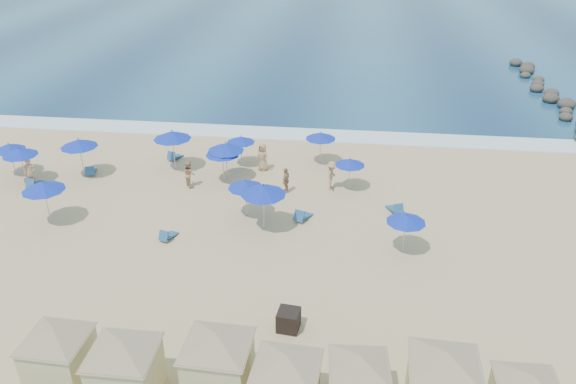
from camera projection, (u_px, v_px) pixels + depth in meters
The scene contains 35 objects.
ground at pixel (208, 246), 28.34m from camera, with size 160.00×160.00×0.00m, color tan.
ocean at pixel (306, 27), 76.73m from camera, with size 160.00×80.00×0.06m, color navy.
surf_line at pixel (259, 133), 41.96m from camera, with size 160.00×2.50×0.08m, color white.
rock_jetty at pixel (556, 101), 47.57m from camera, with size 2.56×26.66×0.96m.
trash_bin at pixel (289, 320), 22.68m from camera, with size 0.87×0.87×0.87m, color black.
cabana_0 at pixel (58, 348), 19.66m from camera, with size 4.33×4.33×2.72m.
cabana_1 at pixel (124, 362), 18.98m from camera, with size 4.54×4.54×2.85m.
cabana_2 at pixel (218, 356), 19.20m from camera, with size 4.63×4.63×2.90m.
cabana_3 at pixel (286, 377), 18.45m from camera, with size 4.42×4.42×2.78m.
cabana_4 at pixel (359, 375), 18.69m from camera, with size 4.05×4.05×2.55m.
cabana_5 at pixel (443, 375), 18.41m from camera, with size 4.66×4.66×2.93m.
umbrella_0 at pixel (9, 147), 34.80m from camera, with size 1.92×1.92×2.19m.
umbrella_1 at pixel (20, 152), 33.69m from camera, with size 2.09×2.09×2.38m.
umbrella_2 at pixel (79, 143), 34.45m from camera, with size 2.27×2.27×2.58m.
umbrella_3 at pixel (43, 186), 29.34m from camera, with size 2.24×2.24×2.55m.
umbrella_4 at pixel (172, 135), 35.30m from camera, with size 2.40×2.40×2.73m.
umbrella_5 at pixel (226, 147), 33.96m from camera, with size 2.25×2.25×2.56m.
umbrella_6 at pixel (246, 184), 30.12m from camera, with size 1.97×1.97×2.24m.
umbrella_7 at pixel (241, 139), 36.04m from camera, with size 1.86×1.86×2.12m.
umbrella_8 at pixel (263, 190), 28.68m from camera, with size 2.37×2.37×2.69m.
umbrella_9 at pixel (321, 136), 36.29m from camera, with size 1.99×1.99×2.26m.
umbrella_10 at pixel (350, 162), 33.07m from camera, with size 1.80×1.80×2.05m.
umbrella_11 at pixel (406, 218), 26.97m from camera, with size 1.94×1.94×2.21m.
umbrella_12 at pixel (222, 152), 33.77m from camera, with size 2.08×2.08×2.37m.
beach_chair_0 at pixel (34, 183), 34.01m from camera, with size 0.78×1.35×0.70m.
beach_chair_1 at pixel (91, 171), 35.59m from camera, with size 0.86×1.32×0.67m.
beach_chair_2 at pixel (174, 156), 37.62m from camera, with size 0.92×1.36×0.69m.
beach_chair_3 at pixel (167, 235), 28.78m from camera, with size 0.82×1.25×0.63m.
beach_chair_4 at pixel (302, 216), 30.51m from camera, with size 1.06×1.42×0.71m.
beach_chair_5 at pixel (396, 209), 31.21m from camera, with size 1.01×1.40×0.70m.
beachgoer_0 at pixel (31, 173), 33.67m from camera, with size 0.68×0.45×1.87m, color tan.
beachgoer_1 at pixel (189, 174), 33.85m from camera, with size 0.80×0.63×1.65m, color tan.
beachgoer_2 at pixel (286, 180), 33.18m from camera, with size 0.93×0.39×1.58m, color tan.
beachgoer_3 at pixel (332, 175), 33.47m from camera, with size 1.17×0.67×1.81m, color tan.
beachgoer_4 at pixel (263, 157), 35.86m from camera, with size 0.89×0.58×1.81m, color tan.
Camera 1 is at (6.83, -23.22, 15.52)m, focal length 35.00 mm.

